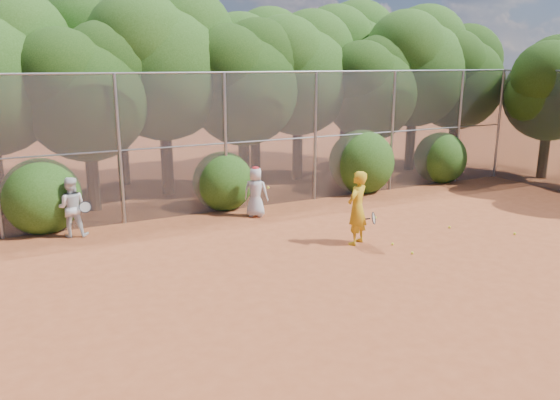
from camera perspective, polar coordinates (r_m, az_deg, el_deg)
ground at (r=11.75m, az=9.97°, el=-7.36°), size 80.00×80.00×0.00m
fence_back at (r=16.23m, az=-2.79°, el=6.32°), size 20.05×0.09×4.03m
tree_2 at (r=16.69m, az=-19.54°, el=11.04°), size 3.99×3.47×5.47m
tree_3 at (r=18.16m, az=-12.10°, el=14.29°), size 4.89×4.26×6.70m
tree_4 at (r=18.41m, az=-3.80°, el=12.57°), size 4.19×3.64×5.73m
tree_5 at (r=20.22m, az=1.99°, el=13.56°), size 4.51×3.92×6.17m
tree_6 at (r=20.72m, az=9.54°, el=11.79°), size 3.86×3.36×5.29m
tree_7 at (r=22.73m, az=13.98°, el=13.82°), size 4.77×4.14×6.53m
tree_8 at (r=23.86m, az=18.13°, el=12.43°), size 4.25×3.70×5.82m
tree_10 at (r=20.09m, az=-16.65°, el=14.65°), size 5.15×4.48×7.06m
tree_11 at (r=21.21m, az=-2.58°, el=13.90°), size 4.64×4.03×6.35m
tree_12 at (r=23.92m, az=7.01°, el=14.68°), size 5.02×4.37×6.88m
tree_13 at (r=22.73m, az=26.55°, el=10.72°), size 3.86×3.36×5.29m
bush_0 at (r=15.37m, az=-23.69°, el=0.69°), size 2.00×2.00×2.00m
bush_1 at (r=16.38m, az=-5.99°, el=2.24°), size 1.80×1.80×1.80m
bush_2 at (r=18.66m, az=8.52°, el=4.26°), size 2.20×2.20×2.20m
bush_3 at (r=20.88m, az=16.42°, el=4.47°), size 1.90×1.90×1.90m
player_yellow at (r=13.14m, az=8.07°, el=-0.83°), size 0.88×0.68×1.79m
player_teen at (r=15.43m, az=-2.55°, el=0.88°), size 0.83×0.79×1.45m
player_white at (r=14.58m, az=-20.99°, el=-0.69°), size 0.89×0.76×1.52m
ball_0 at (r=15.14m, az=17.29°, el=-2.72°), size 0.07×0.07×0.07m
ball_1 at (r=15.23m, az=8.24°, el=-2.11°), size 0.07×0.07×0.07m
ball_2 at (r=12.90m, az=13.65°, el=-5.40°), size 0.07×0.07×0.07m
ball_3 at (r=15.15m, az=23.31°, el=-3.25°), size 0.07×0.07×0.07m
ball_4 at (r=13.43m, az=11.68°, el=-4.51°), size 0.07×0.07×0.07m
ball_5 at (r=15.57m, az=9.94°, el=-1.81°), size 0.07×0.07×0.07m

